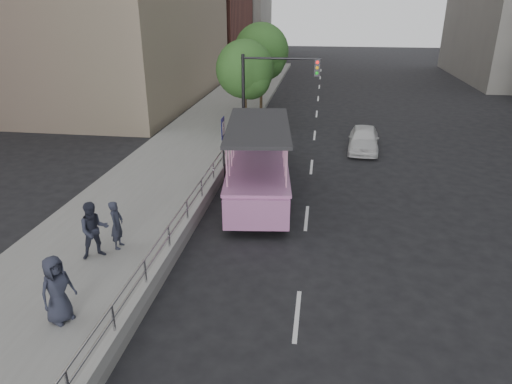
{
  "coord_description": "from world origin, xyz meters",
  "views": [
    {
      "loc": [
        1.34,
        -11.96,
        7.67
      ],
      "look_at": [
        -0.78,
        2.66,
        1.53
      ],
      "focal_mm": 32.0,
      "sensor_mm": 36.0,
      "label": 1
    }
  ],
  "objects": [
    {
      "name": "sidewalk",
      "position": [
        -5.75,
        10.0,
        0.15
      ],
      "size": [
        5.5,
        80.0,
        0.3
      ],
      "primitive_type": "cube",
      "color": "gray",
      "rests_on": "ground"
    },
    {
      "name": "kerb_wall",
      "position": [
        -3.12,
        2.0,
        0.48
      ],
      "size": [
        0.24,
        30.0,
        0.36
      ],
      "primitive_type": "cube",
      "color": "#A4A39E",
      "rests_on": "sidewalk"
    },
    {
      "name": "ground",
      "position": [
        0.0,
        0.0,
        0.0
      ],
      "size": [
        160.0,
        160.0,
        0.0
      ],
      "primitive_type": "plane",
      "color": "black"
    },
    {
      "name": "street_tree_far",
      "position": [
        -3.1,
        21.93,
        4.31
      ],
      "size": [
        3.97,
        3.97,
        6.45
      ],
      "color": "#382919",
      "rests_on": "ground"
    },
    {
      "name": "pedestrian_near",
      "position": [
        -4.95,
        0.33,
        1.11
      ],
      "size": [
        0.41,
        0.61,
        1.61
      ],
      "primitive_type": "imported",
      "rotation": [
        0.0,
        0.0,
        1.62
      ],
      "color": "#252837",
      "rests_on": "sidewalk"
    },
    {
      "name": "pedestrian_mid",
      "position": [
        -5.37,
        -0.34,
        1.22
      ],
      "size": [
        1.13,
        1.08,
        1.84
      ],
      "primitive_type": "imported",
      "rotation": [
        0.0,
        0.0,
        0.61
      ],
      "color": "#252837",
      "rests_on": "sidewalk"
    },
    {
      "name": "traffic_signal",
      "position": [
        -1.7,
        12.5,
        3.5
      ],
      "size": [
        4.2,
        0.32,
        5.2
      ],
      "color": "black",
      "rests_on": "ground"
    },
    {
      "name": "parking_sign",
      "position": [
        -3.0,
        7.61,
        1.84
      ],
      "size": [
        0.09,
        0.67,
        2.96
      ],
      "color": "black",
      "rests_on": "ground"
    },
    {
      "name": "duck_boat",
      "position": [
        -1.27,
        6.91,
        1.19
      ],
      "size": [
        3.45,
        9.84,
        3.2
      ],
      "color": "black",
      "rests_on": "ground"
    },
    {
      "name": "pedestrian_far",
      "position": [
        -4.82,
        -3.39,
        1.2
      ],
      "size": [
        0.89,
        1.04,
        1.8
      ],
      "primitive_type": "imported",
      "rotation": [
        0.0,
        0.0,
        1.13
      ],
      "color": "#252837",
      "rests_on": "sidewalk"
    },
    {
      "name": "street_tree_near",
      "position": [
        -3.3,
        15.93,
        3.82
      ],
      "size": [
        3.52,
        3.52,
        5.72
      ],
      "color": "#382919",
      "rests_on": "ground"
    },
    {
      "name": "car",
      "position": [
        3.76,
        13.18,
        0.68
      ],
      "size": [
        1.95,
        4.13,
        1.37
      ],
      "primitive_type": "imported",
      "rotation": [
        0.0,
        0.0,
        -0.09
      ],
      "color": "silver",
      "rests_on": "ground"
    },
    {
      "name": "guardrail",
      "position": [
        -3.12,
        2.0,
        1.14
      ],
      "size": [
        0.07,
        22.0,
        0.71
      ],
      "color": "#ADACB1",
      "rests_on": "kerb_wall"
    }
  ]
}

